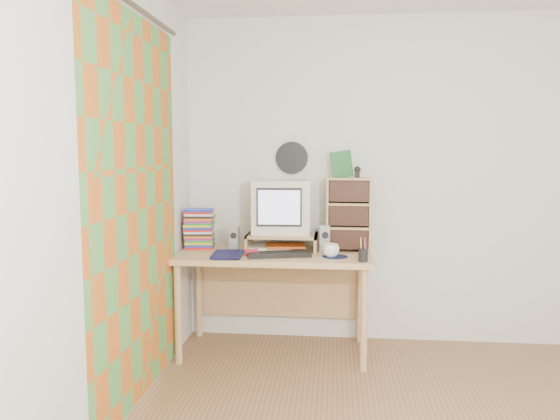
% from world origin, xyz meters
% --- Properties ---
extents(back_wall, '(3.50, 0.00, 3.50)m').
position_xyz_m(back_wall, '(0.00, 1.75, 1.25)').
color(back_wall, white).
rests_on(back_wall, floor).
extents(left_wall, '(0.00, 3.50, 3.50)m').
position_xyz_m(left_wall, '(-1.75, 0.00, 1.25)').
color(left_wall, white).
rests_on(left_wall, floor).
extents(curtain, '(0.00, 2.20, 2.20)m').
position_xyz_m(curtain, '(-1.71, 0.48, 1.15)').
color(curtain, '#C35E1B').
rests_on(curtain, left_wall).
extents(wall_disc, '(0.25, 0.02, 0.25)m').
position_xyz_m(wall_disc, '(-0.93, 1.73, 1.43)').
color(wall_disc, black).
rests_on(wall_disc, back_wall).
extents(desk, '(1.40, 0.70, 0.75)m').
position_xyz_m(desk, '(-1.03, 1.44, 0.62)').
color(desk, tan).
rests_on(desk, floor).
extents(monitor_riser, '(0.52, 0.30, 0.12)m').
position_xyz_m(monitor_riser, '(-0.98, 1.48, 0.84)').
color(monitor_riser, tan).
rests_on(monitor_riser, desk).
extents(crt_monitor, '(0.44, 0.44, 0.40)m').
position_xyz_m(crt_monitor, '(-0.99, 1.53, 1.07)').
color(crt_monitor, beige).
rests_on(crt_monitor, monitor_riser).
extents(speaker_left, '(0.08, 0.08, 0.18)m').
position_xyz_m(speaker_left, '(-1.33, 1.42, 0.84)').
color(speaker_left, '#A1A2A6').
rests_on(speaker_left, desk).
extents(speaker_right, '(0.08, 0.08, 0.20)m').
position_xyz_m(speaker_right, '(-0.66, 1.44, 0.85)').
color(speaker_right, '#A1A2A6').
rests_on(speaker_right, desk).
extents(keyboard, '(0.46, 0.25, 0.03)m').
position_xyz_m(keyboard, '(-0.98, 1.23, 0.76)').
color(keyboard, black).
rests_on(keyboard, desk).
extents(dvd_stack, '(0.22, 0.17, 0.30)m').
position_xyz_m(dvd_stack, '(-1.61, 1.50, 0.90)').
color(dvd_stack, brown).
rests_on(dvd_stack, desk).
extents(cd_rack, '(0.33, 0.18, 0.54)m').
position_xyz_m(cd_rack, '(-0.49, 1.50, 1.02)').
color(cd_rack, tan).
rests_on(cd_rack, desk).
extents(mug, '(0.12, 0.12, 0.09)m').
position_xyz_m(mug, '(-0.62, 1.24, 0.80)').
color(mug, white).
rests_on(mug, desk).
extents(diary, '(0.27, 0.21, 0.05)m').
position_xyz_m(diary, '(-1.44, 1.20, 0.78)').
color(diary, '#11113E').
rests_on(diary, desk).
extents(mousepad, '(0.18, 0.18, 0.00)m').
position_xyz_m(mousepad, '(-0.59, 1.25, 0.75)').
color(mousepad, '#101A37').
rests_on(mousepad, desk).
extents(pen_cup, '(0.06, 0.06, 0.13)m').
position_xyz_m(pen_cup, '(-0.40, 1.11, 0.81)').
color(pen_cup, black).
rests_on(pen_cup, desk).
extents(papers, '(0.36, 0.28, 0.04)m').
position_xyz_m(papers, '(-1.04, 1.49, 0.77)').
color(papers, white).
rests_on(papers, desk).
extents(red_box, '(0.10, 0.07, 0.04)m').
position_xyz_m(red_box, '(-1.17, 1.24, 0.77)').
color(red_box, red).
rests_on(red_box, desk).
extents(game_box, '(0.15, 0.05, 0.19)m').
position_xyz_m(game_box, '(-0.55, 1.52, 1.39)').
color(game_box, '#16501F').
rests_on(game_box, cd_rack).
extents(webcam, '(0.05, 0.05, 0.08)m').
position_xyz_m(webcam, '(-0.43, 1.50, 1.33)').
color(webcam, black).
rests_on(webcam, cd_rack).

